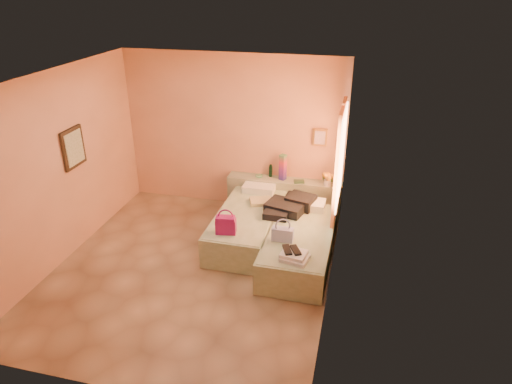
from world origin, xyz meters
TOP-DOWN VIEW (x-y plane):
  - ground at (0.00, 0.00)m, footprint 4.50×4.50m
  - room_walls at (0.21, 0.57)m, footprint 4.02×4.51m
  - headboard_ledge at (0.98, 2.10)m, footprint 2.05×0.30m
  - bed_left at (0.58, 1.04)m, footprint 0.92×2.01m
  - bed_right at (1.50, 0.62)m, footprint 0.92×2.01m
  - water_bottle at (0.71, 2.18)m, footprint 0.08×0.08m
  - rainbow_box at (0.94, 2.10)m, footprint 0.14×0.14m
  - small_dish at (0.51, 2.12)m, footprint 0.15×0.15m
  - green_book at (1.25, 2.04)m, footprint 0.21×0.17m
  - flower_vase at (1.74, 2.03)m, footprint 0.23×0.23m
  - magenta_handbag at (0.43, 0.33)m, footprint 0.32×0.21m
  - khaki_garment at (0.71, 1.39)m, footprint 0.43×0.39m
  - clothes_pile at (1.22, 1.20)m, footprint 0.72×0.72m
  - blue_handbag at (1.28, 0.31)m, footprint 0.31×0.13m
  - towel_stack at (1.54, -0.13)m, footprint 0.40×0.37m
  - sandal_pair at (1.48, -0.09)m, footprint 0.26×0.30m

SIDE VIEW (x-z plane):
  - ground at x=0.00m, z-range 0.00..0.00m
  - bed_left at x=0.58m, z-range 0.00..0.50m
  - bed_right at x=1.50m, z-range 0.00..0.50m
  - headboard_ledge at x=0.98m, z-range 0.00..0.65m
  - khaki_garment at x=0.71m, z-range 0.50..0.56m
  - towel_stack at x=1.54m, z-range 0.50..0.60m
  - clothes_pile at x=1.22m, z-range 0.50..0.69m
  - blue_handbag at x=1.28m, z-range 0.50..0.70m
  - sandal_pair at x=1.48m, z-range 0.60..0.63m
  - magenta_handbag at x=0.43m, z-range 0.50..0.78m
  - green_book at x=1.25m, z-range 0.65..0.68m
  - small_dish at x=0.51m, z-range 0.65..0.68m
  - water_bottle at x=0.71m, z-range 0.65..0.87m
  - flower_vase at x=1.74m, z-range 0.65..0.94m
  - rainbow_box at x=0.94m, z-range 0.65..1.12m
  - room_walls at x=0.21m, z-range 0.38..3.19m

